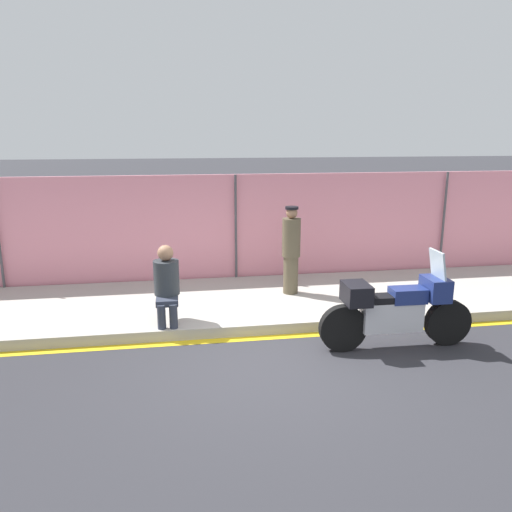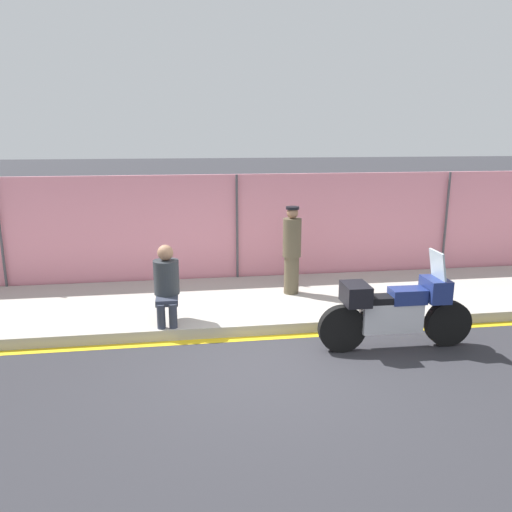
# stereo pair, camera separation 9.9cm
# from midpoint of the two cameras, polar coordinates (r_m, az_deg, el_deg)

# --- Properties ---
(ground_plane) EXTENTS (120.00, 120.00, 0.00)m
(ground_plane) POSITION_cam_midpoint_polar(r_m,az_deg,el_deg) (7.20, 1.08, -12.31)
(ground_plane) COLOR #2D2D33
(sidewalk) EXTENTS (34.73, 2.83, 0.18)m
(sidewalk) POSITION_cam_midpoint_polar(r_m,az_deg,el_deg) (9.40, -1.54, -5.30)
(sidewalk) COLOR #ADA89E
(sidewalk) RESTS_ON ground_plane
(curb_paint_stripe) EXTENTS (34.73, 0.18, 0.01)m
(curb_paint_stripe) POSITION_cam_midpoint_polar(r_m,az_deg,el_deg) (8.04, -0.11, -9.36)
(curb_paint_stripe) COLOR gold
(curb_paint_stripe) RESTS_ON ground_plane
(storefront_fence) EXTENTS (32.99, 0.17, 2.35)m
(storefront_fence) POSITION_cam_midpoint_polar(r_m,az_deg,el_deg) (10.57, -2.64, 2.95)
(storefront_fence) COLOR pink
(storefront_fence) RESTS_ON ground_plane
(motorcycle) EXTENTS (2.38, 0.51, 1.50)m
(motorcycle) POSITION_cam_midpoint_polar(r_m,az_deg,el_deg) (7.78, 15.32, -5.95)
(motorcycle) COLOR black
(motorcycle) RESTS_ON ground_plane
(officer_standing) EXTENTS (0.35, 0.35, 1.67)m
(officer_standing) POSITION_cam_midpoint_polar(r_m,az_deg,el_deg) (9.44, 3.74, 0.76)
(officer_standing) COLOR brown
(officer_standing) RESTS_ON sidewalk
(person_seated_on_curb) EXTENTS (0.41, 0.67, 1.26)m
(person_seated_on_curb) POSITION_cam_midpoint_polar(r_m,az_deg,el_deg) (8.18, -10.53, -2.77)
(person_seated_on_curb) COLOR #2D3342
(person_seated_on_curb) RESTS_ON sidewalk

